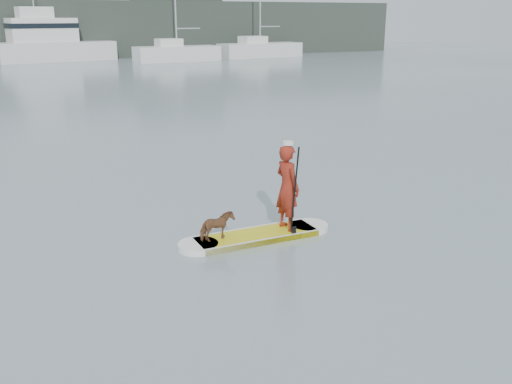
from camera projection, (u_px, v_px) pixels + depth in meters
name	position (u px, v px, depth m)	size (l,w,h in m)	color
ground	(119.00, 201.00, 14.04)	(140.00, 140.00, 0.00)	slate
paddleboard	(256.00, 236.00, 11.61)	(3.30, 0.83, 0.12)	gold
paddler	(287.00, 187.00, 11.62)	(0.65, 0.42, 1.77)	maroon
white_cap	(288.00, 143.00, 11.35)	(0.22, 0.22, 0.07)	silver
dog	(217.00, 226.00, 11.16)	(0.31, 0.68, 0.57)	#57301E
paddle	(294.00, 202.00, 11.39)	(0.10, 0.30, 2.00)	black
sailboat_e	(176.00, 52.00, 57.31)	(8.69, 3.39, 12.34)	silver
sailboat_f	(260.00, 48.00, 63.00)	(9.94, 4.27, 14.41)	silver
motor_yacht_a	(50.00, 41.00, 57.14)	(12.05, 5.81, 6.94)	silver
shore_mass	(13.00, 30.00, 59.27)	(90.00, 6.00, 6.00)	black
shore_building_east	(177.00, 19.00, 66.96)	(10.00, 4.00, 8.00)	black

